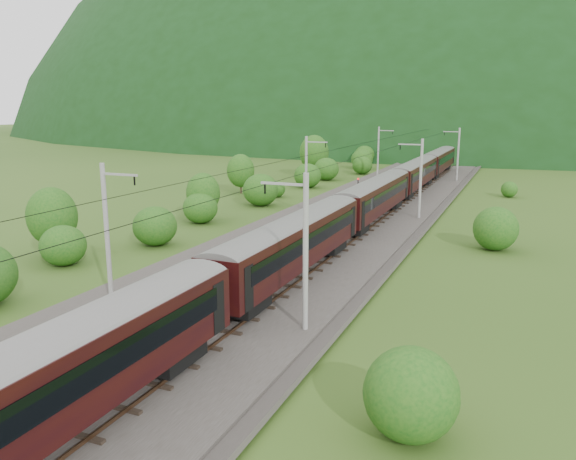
% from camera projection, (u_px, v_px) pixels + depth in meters
% --- Properties ---
extents(ground, '(600.00, 600.00, 0.00)m').
position_uv_depth(ground, '(201.00, 317.00, 31.12)').
color(ground, '#2E4B17').
rests_on(ground, ground).
extents(railbed, '(14.00, 220.00, 0.30)m').
position_uv_depth(railbed, '(275.00, 268.00, 40.07)').
color(railbed, '#38332D').
rests_on(railbed, ground).
extents(track_left, '(2.40, 220.00, 0.27)m').
position_uv_depth(track_left, '(245.00, 261.00, 40.94)').
color(track_left, brown).
rests_on(track_left, railbed).
extents(track_right, '(2.40, 220.00, 0.27)m').
position_uv_depth(track_right, '(306.00, 269.00, 39.11)').
color(track_right, brown).
rests_on(track_right, railbed).
extents(catenary_left, '(2.54, 192.28, 8.00)m').
position_uv_depth(catenary_left, '(307.00, 171.00, 61.25)').
color(catenary_left, gray).
rests_on(catenary_left, railbed).
extents(catenary_right, '(2.54, 192.28, 8.00)m').
position_uv_depth(catenary_right, '(420.00, 177.00, 56.57)').
color(catenary_right, gray).
rests_on(catenary_right, railbed).
extents(overhead_wires, '(4.83, 198.00, 0.03)m').
position_uv_depth(overhead_wires, '(275.00, 171.00, 38.58)').
color(overhead_wires, black).
rests_on(overhead_wires, ground).
extents(mountain_main, '(504.00, 360.00, 244.00)m').
position_uv_depth(mountain_main, '(493.00, 131.00, 264.79)').
color(mountain_main, '#123311').
rests_on(mountain_main, ground).
extents(mountain_ridge, '(336.00, 280.00, 132.00)m').
position_uv_depth(mountain_ridge, '(291.00, 126.00, 346.59)').
color(mountain_ridge, '#123311').
rests_on(mountain_ridge, ground).
extents(train, '(2.73, 152.71, 4.74)m').
position_uv_depth(train, '(374.00, 192.00, 54.91)').
color(train, black).
rests_on(train, ground).
extents(hazard_post_near, '(0.17, 0.17, 1.61)m').
position_uv_depth(hazard_post_near, '(357.00, 204.00, 60.92)').
color(hazard_post_near, red).
rests_on(hazard_post_near, railbed).
extents(hazard_post_far, '(0.15, 0.15, 1.37)m').
position_uv_depth(hazard_post_far, '(374.00, 199.00, 64.75)').
color(hazard_post_far, red).
rests_on(hazard_post_far, railbed).
extents(signal, '(0.24, 0.24, 2.14)m').
position_uv_depth(signal, '(358.00, 185.00, 72.36)').
color(signal, black).
rests_on(signal, railbed).
extents(vegetation_left, '(12.73, 145.34, 6.92)m').
position_uv_depth(vegetation_left, '(200.00, 197.00, 56.51)').
color(vegetation_left, '#184D14').
rests_on(vegetation_left, ground).
extents(vegetation_right, '(7.34, 92.54, 3.21)m').
position_uv_depth(vegetation_right, '(426.00, 342.00, 24.10)').
color(vegetation_right, '#184D14').
rests_on(vegetation_right, ground).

